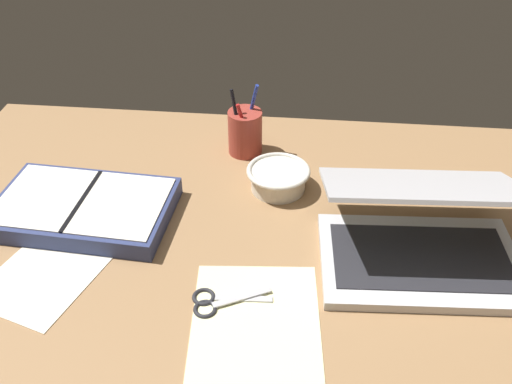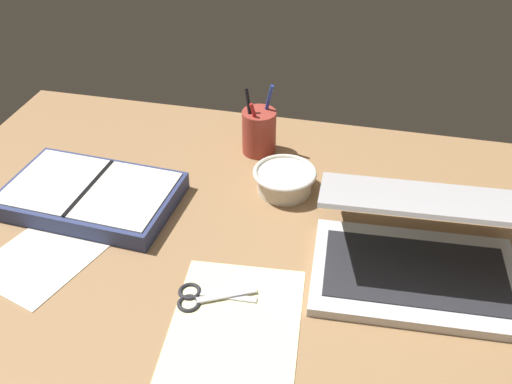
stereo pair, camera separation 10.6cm
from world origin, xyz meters
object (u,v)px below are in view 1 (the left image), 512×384
at_px(laptop, 421,234).
at_px(planner, 84,208).
at_px(bowl, 278,178).
at_px(pen_cup, 245,132).
at_px(scissors, 214,302).

distance_m(laptop, planner, 0.64).
bearing_deg(laptop, bowl, 142.79).
height_order(laptop, pen_cup, laptop).
distance_m(laptop, pen_cup, 0.47).
relative_size(laptop, bowl, 2.77).
distance_m(pen_cup, scissors, 0.46).
xyz_separation_m(bowl, scissors, (-0.08, -0.33, -0.02)).
bearing_deg(laptop, scissors, -159.86).
xyz_separation_m(laptop, bowl, (-0.26, 0.18, -0.02)).
height_order(laptop, planner, laptop).
xyz_separation_m(pen_cup, planner, (-0.29, -0.26, -0.03)).
height_order(pen_cup, scissors, pen_cup).
bearing_deg(pen_cup, bowl, -57.85).
height_order(laptop, bowl, laptop).
relative_size(laptop, planner, 1.05).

